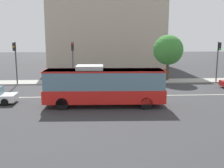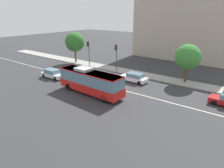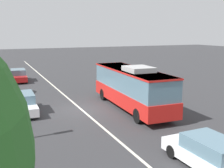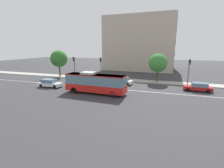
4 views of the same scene
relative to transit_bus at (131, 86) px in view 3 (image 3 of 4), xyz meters
name	(u,v)px [view 3 (image 3 of 4)]	position (x,y,z in m)	size (l,w,h in m)	color
ground_plane	(81,110)	(1.28, 3.70, -1.81)	(160.00, 160.00, 0.00)	#333335
lane_centre_line	(81,109)	(1.28, 3.70, -1.80)	(76.00, 0.16, 0.01)	silver
transit_bus	(131,86)	(0.00, 0.00, 0.00)	(10.09, 2.87, 3.46)	red
sedan_white	(23,103)	(2.20, 7.95, -1.09)	(4.54, 1.90, 1.46)	white
sedan_white_ahead	(210,154)	(-10.05, 1.38, -1.09)	(4.55, 1.92, 1.46)	white
sedan_red	(18,76)	(16.07, 6.97, -1.09)	(4.57, 1.99, 1.46)	#B21919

